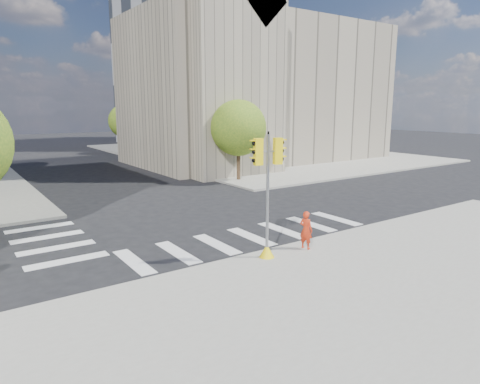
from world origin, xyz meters
The scene contains 12 objects.
ground centered at (0.00, 0.00, 0.00)m, with size 160.00×160.00×0.00m, color black.
sidewalk_near centered at (0.00, -11.00, 0.07)m, with size 30.00×14.00×0.15m, color gray.
sidewalk_far_right centered at (20.00, 26.00, 0.07)m, with size 28.00×40.00×0.15m, color gray.
civic_building centered at (15.59, 19.12, 7.26)m, with size 26.00×16.00×19.39m.
office_tower centered at (22.00, 42.00, 15.00)m, with size 20.00×18.00×30.00m, color #9EA0A3.
tree_re_near centered at (7.50, 10.00, 4.05)m, with size 4.20×4.20×6.16m.
tree_re_mid centered at (7.50, 22.00, 4.35)m, with size 4.60×4.60×6.66m.
tree_re_far centered at (7.50, 34.00, 3.87)m, with size 4.00×4.00×5.88m.
lamp_near centered at (8.00, 14.00, 4.58)m, with size 0.35×0.18×8.11m.
lamp_far centered at (8.00, 28.00, 4.58)m, with size 0.35×0.18×8.11m.
traffic_signal centered at (-1.38, -4.74, 2.13)m, with size 1.08×0.56×4.66m.
photographer centered at (0.49, -4.84, 0.91)m, with size 0.55×0.36×1.52m, color red.
Camera 1 is at (-10.82, -16.60, 5.68)m, focal length 32.00 mm.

